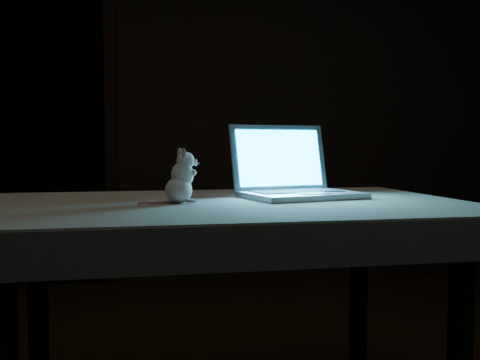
{
  "coord_description": "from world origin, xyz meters",
  "views": [
    {
      "loc": [
        -0.15,
        -1.96,
        1.02
      ],
      "look_at": [
        0.08,
        0.11,
        0.89
      ],
      "focal_mm": 45.0,
      "sensor_mm": 36.0,
      "label": 1
    }
  ],
  "objects": [
    {
      "name": "plush_mouse",
      "position": [
        -0.14,
        0.02,
        0.91
      ],
      "size": [
        0.16,
        0.16,
        0.18
      ],
      "primitive_type": null,
      "rotation": [
        0.0,
        0.0,
        0.3
      ],
      "color": "white",
      "rests_on": "tablecloth"
    },
    {
      "name": "back_wall",
      "position": [
        0.0,
        2.5,
        1.3
      ],
      "size": [
        4.5,
        0.04,
        2.6
      ],
      "primitive_type": "cube",
      "color": "black",
      "rests_on": "ground"
    },
    {
      "name": "doorway",
      "position": [
        -1.1,
        2.5,
        1.06
      ],
      "size": [
        1.06,
        0.36,
        2.13
      ],
      "primitive_type": null,
      "color": "black",
      "rests_on": "back_wall"
    },
    {
      "name": "table",
      "position": [
        0.02,
        0.05,
        0.41
      ],
      "size": [
        1.61,
        1.13,
        0.81
      ],
      "primitive_type": null,
      "rotation": [
        0.0,
        0.0,
        0.1
      ],
      "color": "black",
      "rests_on": "floor"
    },
    {
      "name": "laptop",
      "position": [
        0.31,
        0.17,
        0.96
      ],
      "size": [
        0.5,
        0.46,
        0.27
      ],
      "primitive_type": null,
      "rotation": [
        0.0,
        0.0,
        0.33
      ],
      "color": "silver",
      "rests_on": "tablecloth"
    },
    {
      "name": "tablecloth",
      "position": [
        0.08,
        0.06,
        0.77
      ],
      "size": [
        1.8,
        1.36,
        0.12
      ],
      "primitive_type": null,
      "rotation": [
        0.0,
        0.0,
        0.17
      ],
      "color": "beige",
      "rests_on": "table"
    }
  ]
}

